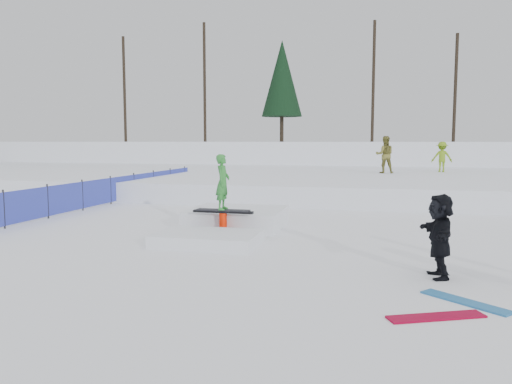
% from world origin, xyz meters
% --- Properties ---
extents(ground, '(120.00, 120.00, 0.00)m').
position_xyz_m(ground, '(0.00, 0.00, 0.00)').
color(ground, white).
extents(snow_berm, '(60.00, 14.00, 2.40)m').
position_xyz_m(snow_berm, '(0.00, 30.00, 1.20)').
color(snow_berm, white).
rests_on(snow_berm, ground).
extents(snow_midrise, '(50.00, 18.00, 0.80)m').
position_xyz_m(snow_midrise, '(0.00, 16.00, 0.40)').
color(snow_midrise, white).
rests_on(snow_midrise, ground).
extents(safety_fence, '(0.05, 16.00, 1.10)m').
position_xyz_m(safety_fence, '(-6.50, 6.60, 0.55)').
color(safety_fence, '#2F3AAA').
rests_on(safety_fence, ground).
extents(treeline, '(40.24, 4.22, 10.50)m').
position_xyz_m(treeline, '(6.18, 28.28, 7.45)').
color(treeline, black).
rests_on(treeline, snow_berm).
extents(walker_olive, '(1.00, 0.81, 1.91)m').
position_xyz_m(walker_olive, '(3.91, 15.75, 1.76)').
color(walker_olive, olive).
rests_on(walker_olive, snow_midrise).
extents(walker_ygreen, '(1.06, 0.63, 1.62)m').
position_xyz_m(walker_ygreen, '(6.88, 17.51, 1.61)').
color(walker_ygreen, '#709918').
rests_on(walker_ygreen, snow_midrise).
extents(spectator_dark, '(0.62, 1.45, 1.52)m').
position_xyz_m(spectator_dark, '(4.76, -1.48, 0.76)').
color(spectator_dark, black).
rests_on(spectator_dark, ground).
extents(loose_board_red, '(1.39, 0.84, 0.03)m').
position_xyz_m(loose_board_red, '(4.50, -3.67, 0.01)').
color(loose_board_red, maroon).
rests_on(loose_board_red, ground).
extents(loose_board_teal, '(1.25, 1.11, 0.03)m').
position_xyz_m(loose_board_teal, '(5.00, -2.88, 0.01)').
color(loose_board_teal, '#22649D').
rests_on(loose_board_teal, ground).
extents(jib_rail_feature, '(2.60, 4.40, 2.11)m').
position_xyz_m(jib_rail_feature, '(-0.22, 1.95, 0.30)').
color(jib_rail_feature, white).
rests_on(jib_rail_feature, ground).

